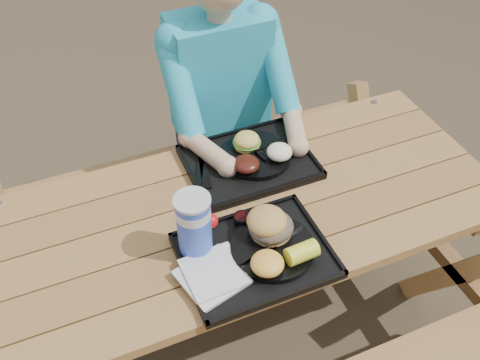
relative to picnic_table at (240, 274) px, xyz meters
name	(u,v)px	position (x,y,z in m)	size (l,w,h in m)	color
ground	(240,325)	(0.00, 0.00, -0.38)	(60.00, 60.00, 0.00)	#999999
picnic_table	(240,274)	(0.00, 0.00, 0.00)	(1.80, 1.49, 0.75)	#999999
tray_near	(255,256)	(-0.04, -0.21, 0.39)	(0.45, 0.35, 0.02)	black
tray_far	(249,163)	(0.11, 0.18, 0.39)	(0.45, 0.35, 0.02)	black
plate_near	(272,248)	(0.02, -0.22, 0.41)	(0.26, 0.26, 0.02)	black
plate_far	(256,155)	(0.14, 0.19, 0.41)	(0.26, 0.26, 0.02)	black
napkin_stack	(212,276)	(-0.19, -0.25, 0.40)	(0.17, 0.17, 0.02)	silver
soda_cup	(194,226)	(-0.20, -0.12, 0.50)	(0.10, 0.10, 0.21)	blue
condiment_bbq	(242,219)	(-0.03, -0.08, 0.41)	(0.05, 0.05, 0.03)	black
condiment_mustard	(258,215)	(0.03, -0.09, 0.41)	(0.05, 0.05, 0.03)	yellow
sandwich	(272,218)	(0.03, -0.17, 0.48)	(0.13, 0.13, 0.14)	gold
mac_cheese	(267,263)	(-0.04, -0.29, 0.44)	(0.10, 0.10, 0.05)	yellow
corn_cob	(302,252)	(0.07, -0.30, 0.44)	(0.10, 0.10, 0.06)	#FCFF35
cutlery_far	(205,171)	(-0.06, 0.19, 0.40)	(0.03, 0.17, 0.01)	black
burger	(247,137)	(0.13, 0.24, 0.46)	(0.10, 0.10, 0.09)	#E4BE50
baked_beans	(246,164)	(0.08, 0.13, 0.44)	(0.09, 0.09, 0.04)	#43150D
potato_salad	(279,152)	(0.21, 0.14, 0.44)	(0.09, 0.09, 0.05)	white
diner	(222,124)	(0.16, 0.58, 0.27)	(0.48, 0.84, 1.28)	#1AB8B3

